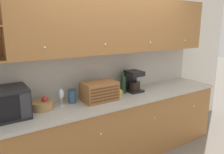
{
  "coord_description": "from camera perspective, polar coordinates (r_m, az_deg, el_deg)",
  "views": [
    {
      "loc": [
        -1.65,
        -2.76,
        1.91
      ],
      "look_at": [
        0.0,
        -0.23,
        1.22
      ],
      "focal_mm": 35.0,
      "sensor_mm": 36.0,
      "label": 1
    }
  ],
  "objects": [
    {
      "name": "upper_cabinets",
      "position": [
        3.16,
        1.83,
        13.33
      ],
      "size": [
        3.53,
        0.36,
        0.77
      ],
      "color": "#A36B38",
      "rests_on": "backsplash_panel"
    },
    {
      "name": "wine_glass",
      "position": [
        2.79,
        -13.15,
        -4.46
      ],
      "size": [
        0.07,
        0.07,
        0.22
      ],
      "color": "silver",
      "rests_on": "counter_unit"
    },
    {
      "name": "wine_bottle",
      "position": [
        3.26,
        2.98,
        -1.74
      ],
      "size": [
        0.08,
        0.08,
        0.32
      ],
      "color": "#19381E",
      "rests_on": "counter_unit"
    },
    {
      "name": "microwave",
      "position": [
        2.64,
        -26.27,
        -6.19
      ],
      "size": [
        0.48,
        0.42,
        0.33
      ],
      "color": "black",
      "rests_on": "counter_unit"
    },
    {
      "name": "wall_back",
      "position": [
        3.3,
        -2.46,
        2.2
      ],
      "size": [
        5.93,
        0.06,
        2.6
      ],
      "color": "white",
      "rests_on": "ground_plane"
    },
    {
      "name": "backsplash_panel",
      "position": [
        3.28,
        -2.13,
        1.25
      ],
      "size": [
        3.53,
        0.01,
        0.61
      ],
      "color": "#B7B2A8",
      "rests_on": "counter_unit"
    },
    {
      "name": "bread_box",
      "position": [
        2.94,
        -3.23,
        -3.74
      ],
      "size": [
        0.46,
        0.3,
        0.25
      ],
      "color": "#996033",
      "rests_on": "counter_unit"
    },
    {
      "name": "ground_plane",
      "position": [
        3.74,
        -2.01,
        -17.83
      ],
      "size": [
        24.0,
        24.0,
        0.0
      ],
      "primitive_type": "plane",
      "color": "slate"
    },
    {
      "name": "counter_unit",
      "position": [
        3.27,
        0.97,
        -13.18
      ],
      "size": [
        3.55,
        0.69,
        0.94
      ],
      "color": "#A36B38",
      "rests_on": "ground_plane"
    },
    {
      "name": "mug",
      "position": [
        3.14,
        1.91,
        -4.19
      ],
      "size": [
        0.1,
        0.08,
        0.09
      ],
      "color": "gold",
      "rests_on": "counter_unit"
    },
    {
      "name": "coffee_maker",
      "position": [
        3.36,
        5.49,
        -1.02
      ],
      "size": [
        0.22,
        0.25,
        0.32
      ],
      "color": "black",
      "rests_on": "counter_unit"
    },
    {
      "name": "fruit_basket",
      "position": [
        2.78,
        -17.8,
        -6.93
      ],
      "size": [
        0.27,
        0.27,
        0.16
      ],
      "color": "#A87F4C",
      "rests_on": "counter_unit"
    },
    {
      "name": "storage_canister",
      "position": [
        2.9,
        -10.36,
        -4.95
      ],
      "size": [
        0.11,
        0.11,
        0.18
      ],
      "color": "#33567A",
      "rests_on": "counter_unit"
    }
  ]
}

